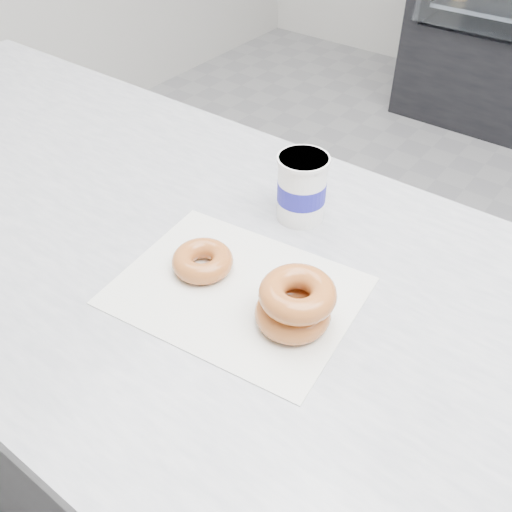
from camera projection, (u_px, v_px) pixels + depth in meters
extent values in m
plane|color=gray|center=(485.00, 452.00, 1.62)|extent=(5.00, 5.00, 0.00)
cube|color=#B7B7BB|center=(499.00, 423.00, 0.69)|extent=(3.06, 0.76, 0.04)
cube|color=silver|center=(237.00, 291.00, 0.83)|extent=(0.37, 0.30, 0.00)
torus|color=#C47035|center=(203.00, 261.00, 0.85)|extent=(0.09, 0.09, 0.03)
torus|color=#C47035|center=(293.00, 313.00, 0.77)|extent=(0.10, 0.10, 0.04)
torus|color=#C47035|center=(298.00, 294.00, 0.75)|extent=(0.14, 0.14, 0.04)
cylinder|color=white|center=(302.00, 188.00, 0.93)|extent=(0.09, 0.09, 0.11)
cylinder|color=white|center=(304.00, 159.00, 0.90)|extent=(0.09, 0.09, 0.01)
cylinder|color=#1C1A94|center=(302.00, 190.00, 0.93)|extent=(0.09, 0.09, 0.03)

